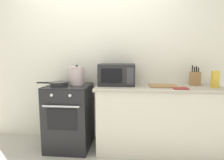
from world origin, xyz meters
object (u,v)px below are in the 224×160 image
at_px(stock_pot, 77,76).
at_px(cutting_board, 163,86).
at_px(frying_pan, 59,84).
at_px(knife_block, 195,78).
at_px(microwave, 117,74).
at_px(pasta_box, 215,79).
at_px(stove, 69,116).
at_px(oven_mitt, 180,88).

xyz_separation_m(stock_pot, cutting_board, (1.20, -0.06, -0.12)).
bearing_deg(frying_pan, stock_pot, 24.54).
relative_size(stock_pot, frying_pan, 0.66).
bearing_deg(knife_block, stock_pot, -177.30).
height_order(stock_pot, cutting_board, stock_pot).
height_order(microwave, cutting_board, microwave).
bearing_deg(pasta_box, stove, 179.16).
bearing_deg(pasta_box, frying_pan, -179.58).
bearing_deg(frying_pan, stove, 19.58).
bearing_deg(microwave, stove, -173.39).
bearing_deg(oven_mitt, stock_pot, 170.94).
bearing_deg(stove, microwave, 6.61).
distance_m(knife_block, pasta_box, 0.26).
xyz_separation_m(pasta_box, oven_mitt, (-0.46, -0.13, -0.10)).
xyz_separation_m(cutting_board, knife_block, (0.46, 0.14, 0.09)).
bearing_deg(stove, knife_block, 4.56).
xyz_separation_m(stove, knife_block, (1.77, 0.14, 0.56)).
distance_m(stock_pot, pasta_box, 1.86).
relative_size(frying_pan, microwave, 0.90).
xyz_separation_m(frying_pan, pasta_box, (2.09, 0.02, 0.08)).
bearing_deg(stove, oven_mitt, -6.04).
relative_size(stove, oven_mitt, 5.11).
bearing_deg(cutting_board, stove, -179.95).
distance_m(stove, pasta_box, 2.05).
relative_size(microwave, oven_mitt, 2.78).
relative_size(stove, pasta_box, 4.18).
bearing_deg(stock_pot, pasta_box, -2.83).
relative_size(microwave, knife_block, 1.78).
height_order(cutting_board, pasta_box, pasta_box).
xyz_separation_m(stove, cutting_board, (1.31, 0.00, 0.47)).
distance_m(frying_pan, cutting_board, 1.44).
distance_m(frying_pan, microwave, 0.83).
height_order(stove, knife_block, knife_block).
distance_m(stove, stock_pot, 0.60).
distance_m(microwave, knife_block, 1.09).
bearing_deg(stock_pot, knife_block, 2.70).
relative_size(cutting_board, knife_block, 1.28).
bearing_deg(frying_pan, pasta_box, 0.42).
xyz_separation_m(frying_pan, oven_mitt, (1.63, -0.11, -0.02)).
xyz_separation_m(stove, microwave, (0.68, 0.08, 0.61)).
bearing_deg(stock_pot, microwave, 1.63).
relative_size(stock_pot, pasta_box, 1.35).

